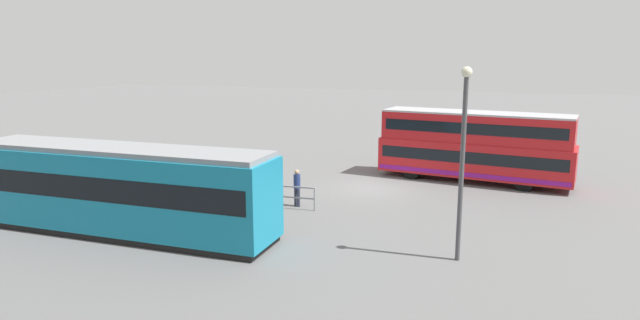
% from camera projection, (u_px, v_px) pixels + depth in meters
% --- Properties ---
extents(ground_plane, '(160.00, 160.00, 0.00)m').
position_uv_depth(ground_plane, '(372.00, 188.00, 28.46)').
color(ground_plane, slate).
extents(double_decker_bus, '(10.65, 4.00, 3.88)m').
position_uv_depth(double_decker_bus, '(474.00, 146.00, 29.77)').
color(double_decker_bus, red).
rests_on(double_decker_bus, ground).
extents(tram_yellow, '(12.88, 2.61, 3.48)m').
position_uv_depth(tram_yellow, '(119.00, 188.00, 21.07)').
color(tram_yellow, teal).
rests_on(tram_yellow, ground).
extents(pedestrian_near_railing, '(0.44, 0.44, 1.75)m').
position_uv_depth(pedestrian_near_railing, '(297.00, 185.00, 24.93)').
color(pedestrian_near_railing, '#33384C').
rests_on(pedestrian_near_railing, ground).
extents(pedestrian_crossing, '(0.40, 0.40, 1.71)m').
position_uv_depth(pedestrian_crossing, '(269.00, 212.00, 20.79)').
color(pedestrian_crossing, '#4C3F2D').
rests_on(pedestrian_crossing, ground).
extents(pedestrian_railing, '(8.88, 0.56, 1.08)m').
position_uv_depth(pedestrian_railing, '(225.00, 188.00, 25.44)').
color(pedestrian_railing, gray).
rests_on(pedestrian_railing, ground).
extents(info_sign, '(1.16, 0.26, 2.47)m').
position_uv_depth(info_sign, '(168.00, 164.00, 26.18)').
color(info_sign, slate).
rests_on(info_sign, ground).
extents(street_lamp, '(0.36, 0.36, 6.59)m').
position_uv_depth(street_lamp, '(463.00, 150.00, 17.80)').
color(street_lamp, '#4C4C51').
rests_on(street_lamp, ground).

